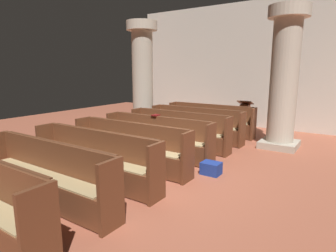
% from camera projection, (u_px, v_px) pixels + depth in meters
% --- Properties ---
extents(ground_plane, '(19.20, 19.20, 0.00)m').
position_uv_depth(ground_plane, '(165.00, 176.00, 5.73)').
color(ground_plane, '#AD5B42').
extents(back_wall, '(10.00, 0.16, 4.50)m').
position_uv_depth(back_wall, '(259.00, 66.00, 10.27)').
color(back_wall, silver).
rests_on(back_wall, ground).
extents(pew_row_0, '(2.95, 0.47, 0.97)m').
position_uv_depth(pew_row_0, '(210.00, 119.00, 9.40)').
color(pew_row_0, brown).
rests_on(pew_row_0, ground).
extents(pew_row_1, '(2.95, 0.46, 0.97)m').
position_uv_depth(pew_row_1, '(196.00, 123.00, 8.59)').
color(pew_row_1, brown).
rests_on(pew_row_1, ground).
extents(pew_row_2, '(2.95, 0.46, 0.97)m').
position_uv_depth(pew_row_2, '(179.00, 129.00, 7.77)').
color(pew_row_2, brown).
rests_on(pew_row_2, ground).
extents(pew_row_3, '(2.95, 0.47, 0.97)m').
position_uv_depth(pew_row_3, '(157.00, 136.00, 6.95)').
color(pew_row_3, brown).
rests_on(pew_row_3, ground).
extents(pew_row_4, '(2.95, 0.46, 0.97)m').
position_uv_depth(pew_row_4, '(130.00, 145.00, 6.13)').
color(pew_row_4, brown).
rests_on(pew_row_4, ground).
extents(pew_row_5, '(2.95, 0.46, 0.97)m').
position_uv_depth(pew_row_5, '(95.00, 156.00, 5.31)').
color(pew_row_5, brown).
rests_on(pew_row_5, ground).
extents(pew_row_6, '(2.95, 0.47, 0.97)m').
position_uv_depth(pew_row_6, '(46.00, 172.00, 4.49)').
color(pew_row_6, brown).
rests_on(pew_row_6, ground).
extents(pillar_aisle_side, '(1.03, 1.03, 3.69)m').
position_uv_depth(pillar_aisle_side, '(284.00, 77.00, 7.47)').
color(pillar_aisle_side, '#B6AD9A').
rests_on(pillar_aisle_side, ground).
extents(pillar_far_side, '(1.03, 1.03, 3.69)m').
position_uv_depth(pillar_far_side, '(143.00, 75.00, 9.79)').
color(pillar_far_side, '#B6AD9A').
rests_on(pillar_far_side, ground).
extents(lectern, '(0.48, 0.45, 1.08)m').
position_uv_depth(lectern, '(244.00, 119.00, 9.74)').
color(lectern, brown).
rests_on(lectern, ground).
extents(hymn_book, '(0.16, 0.20, 0.03)m').
position_uv_depth(hymn_book, '(156.00, 115.00, 7.10)').
color(hymn_book, maroon).
rests_on(hymn_book, pew_row_3).
extents(kneeler_box_blue, '(0.38, 0.30, 0.25)m').
position_uv_depth(kneeler_box_blue, '(211.00, 168.00, 5.79)').
color(kneeler_box_blue, navy).
rests_on(kneeler_box_blue, ground).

